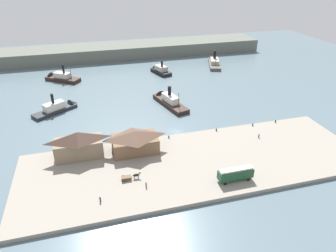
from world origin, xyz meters
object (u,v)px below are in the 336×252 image
ferry_approaching_west (167,100)px  ferry_approaching_east (60,107)px  pedestrian_walking_east (259,136)px  mooring_post_west (169,137)px  ferry_mid_harbor (214,62)px  ferry_departing_north (160,70)px  street_tram (236,173)px  ferry_moored_east (59,78)px  mooring_post_center_west (216,130)px  pedestrian_standing_center (100,199)px  mooring_post_center_east (275,121)px  ferry_shed_east_terminal (78,144)px  pedestrian_near_west_shed (146,185)px  mooring_post_east (253,125)px  horse_cart (130,177)px  ferry_shed_customs_shed (135,141)px

ferry_approaching_west → ferry_approaching_east: bearing=173.9°
pedestrian_walking_east → mooring_post_west: size_ratio=1.73×
ferry_mid_harbor → ferry_departing_north: bearing=-168.3°
ferry_mid_harbor → pedestrian_walking_east: bearing=-103.1°
ferry_mid_harbor → ferry_approaching_west: ferry_approaching_west is taller
street_tram → ferry_approaching_west: ferry_approaching_west is taller
ferry_mid_harbor → ferry_moored_east: ferry_moored_east is taller
mooring_post_center_west → pedestrian_standing_center: bearing=-148.6°
mooring_post_center_east → ferry_moored_east: ferry_moored_east is taller
mooring_post_center_west → pedestrian_walking_east: bearing=-34.4°
mooring_post_west → ferry_shed_east_terminal: bearing=-173.9°
street_tram → pedestrian_near_west_shed: size_ratio=6.16×
mooring_post_east → ferry_departing_north: 76.99m
horse_cart → mooring_post_center_west: horse_cart is taller
mooring_post_center_west → mooring_post_center_east: size_ratio=1.00×
ferry_approaching_west → mooring_post_center_west: bearing=-71.9°
pedestrian_near_west_shed → pedestrian_walking_east: bearing=19.7°
street_tram → mooring_post_east: 36.11m
pedestrian_standing_center → horse_cart: bearing=38.8°
horse_cart → ferry_approaching_west: 57.99m
street_tram → ferry_moored_east: ferry_moored_east is taller
street_tram → ferry_moored_east: size_ratio=0.51×
mooring_post_center_east → ferry_approaching_west: (-35.73, 31.71, -0.05)m
pedestrian_standing_center → mooring_post_center_east: (70.36, 27.66, -0.34)m
mooring_post_center_east → mooring_post_center_west: bearing=-179.7°
mooring_post_center_west → ferry_shed_customs_shed: bearing=-170.4°
horse_cart → pedestrian_near_west_shed: bearing=-50.0°
pedestrian_walking_east → ferry_shed_customs_shed: bearing=175.6°
mooring_post_east → ferry_departing_north: ferry_departing_north is taller
mooring_post_east → ferry_approaching_west: size_ratio=0.04×
ferry_moored_east → ferry_mid_harbor: bearing=3.4°
ferry_shed_customs_shed → horse_cart: 15.70m
street_tram → ferry_approaching_east: (-51.05, 65.61, -2.16)m
pedestrian_standing_center → ferry_departing_north: bearing=67.8°
ferry_shed_east_terminal → street_tram: size_ratio=1.49×
pedestrian_walking_east → mooring_post_center_east: pedestrian_walking_east is taller
street_tram → horse_cart: (-29.38, 8.53, -1.48)m
ferry_moored_east → mooring_post_west: bearing=-62.3°
mooring_post_west → ferry_departing_north: (15.26, 75.08, 0.05)m
ferry_approaching_east → ferry_mid_harbor: bearing=26.5°
mooring_post_west → mooring_post_center_west: bearing=1.1°
ferry_shed_customs_shed → mooring_post_center_west: bearing=9.6°
pedestrian_near_west_shed → ferry_mid_harbor: ferry_mid_harbor is taller
mooring_post_center_west → pedestrian_near_west_shed: bearing=-142.3°
ferry_shed_customs_shed → street_tram: 34.38m
ferry_moored_east → mooring_post_center_east: bearing=-42.3°
ferry_shed_east_terminal → ferry_mid_harbor: (83.74, 86.14, -4.16)m
street_tram → mooring_post_center_east: size_ratio=11.52×
horse_cart → pedestrian_standing_center: horse_cart is taller
ferry_shed_customs_shed → mooring_post_west: bearing=20.9°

